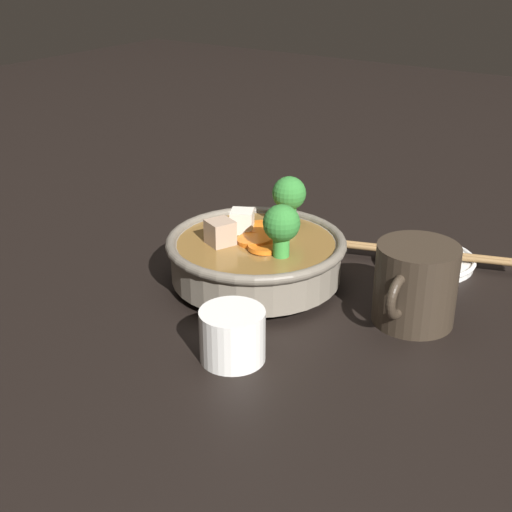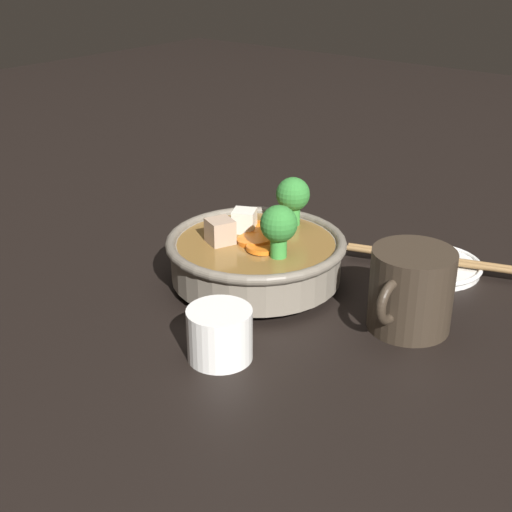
% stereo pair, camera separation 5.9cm
% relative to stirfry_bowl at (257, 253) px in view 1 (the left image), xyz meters
% --- Properties ---
extents(ground_plane, '(3.00, 3.00, 0.00)m').
position_rel_stirfry_bowl_xyz_m(ground_plane, '(0.00, -0.00, -0.04)').
color(ground_plane, black).
extents(stirfry_bowl, '(0.21, 0.21, 0.12)m').
position_rel_stirfry_bowl_xyz_m(stirfry_bowl, '(0.00, 0.00, 0.00)').
color(stirfry_bowl, slate).
rests_on(stirfry_bowl, ground_plane).
extents(side_saucer, '(0.12, 0.12, 0.01)m').
position_rel_stirfry_bowl_xyz_m(side_saucer, '(-0.16, 0.15, -0.03)').
color(side_saucer, white).
rests_on(side_saucer, ground_plane).
extents(tea_cup, '(0.07, 0.07, 0.05)m').
position_rel_stirfry_bowl_xyz_m(tea_cup, '(0.15, 0.07, -0.01)').
color(tea_cup, white).
rests_on(tea_cup, ground_plane).
extents(dark_mug, '(0.11, 0.09, 0.09)m').
position_rel_stirfry_bowl_xyz_m(dark_mug, '(-0.02, 0.19, 0.00)').
color(dark_mug, '#33281E').
rests_on(dark_mug, ground_plane).
extents(chopsticks_pair, '(0.08, 0.21, 0.01)m').
position_rel_stirfry_bowl_xyz_m(chopsticks_pair, '(-0.16, 0.15, -0.02)').
color(chopsticks_pair, olive).
rests_on(chopsticks_pair, side_saucer).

